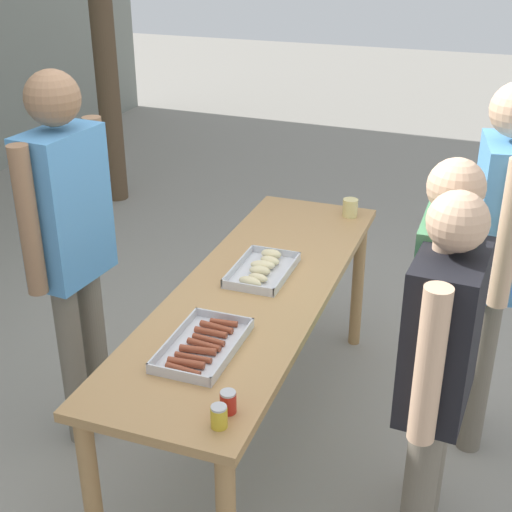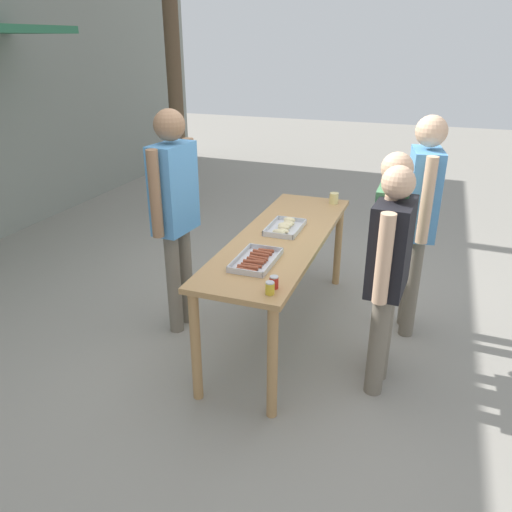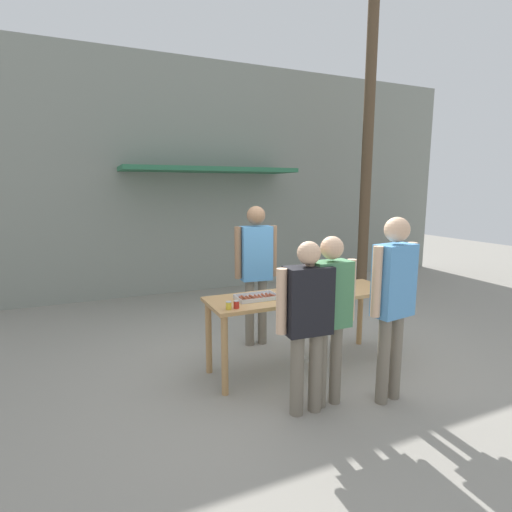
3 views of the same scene
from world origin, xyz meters
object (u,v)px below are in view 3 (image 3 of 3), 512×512
condiment_jar_ketchup (236,304)px  person_server_behind_table (256,262)px  beer_cup (383,285)px  person_customer_with_cup (393,293)px  person_customer_waiting_in_line (330,306)px  food_tray_sausages (256,298)px  food_tray_buns (311,290)px  condiment_jar_mustard (229,305)px  utility_pole (369,120)px  person_customer_holding_hotdog (308,314)px

condiment_jar_ketchup → person_server_behind_table: 1.27m
beer_cup → person_customer_with_cup: size_ratio=0.06×
beer_cup → person_server_behind_table: bearing=138.8°
person_server_behind_table → person_customer_waiting_in_line: (0.02, -1.66, -0.13)m
food_tray_sausages → food_tray_buns: 0.70m
person_server_behind_table → person_customer_with_cup: 1.93m
food_tray_sausages → food_tray_buns: (0.70, 0.00, 0.01)m
condiment_jar_mustard → utility_pole: bearing=35.0°
condiment_jar_ketchup → food_tray_sausages: bearing=36.4°
food_tray_sausages → person_server_behind_table: size_ratio=0.24×
food_tray_sausages → person_customer_waiting_in_line: (0.37, -0.85, 0.09)m
condiment_jar_ketchup → person_customer_waiting_in_line: bearing=-41.4°
beer_cup → person_customer_holding_hotdog: person_customer_holding_hotdog is taller
food_tray_buns → beer_cup: beer_cup is taller
condiment_jar_mustard → person_server_behind_table: bearing=54.2°
food_tray_buns → utility_pole: size_ratio=0.06×
person_customer_holding_hotdog → utility_pole: 5.16m
person_server_behind_table → person_customer_holding_hotdog: 1.72m
food_tray_sausages → condiment_jar_mustard: 0.47m
person_customer_with_cup → utility_pole: 4.71m
food_tray_sausages → condiment_jar_mustard: condiment_jar_mustard is taller
person_server_behind_table → utility_pole: utility_pole is taller
condiment_jar_ketchup → person_server_behind_table: size_ratio=0.04×
utility_pole → person_server_behind_table: bearing=-152.2°
person_customer_holding_hotdog → condiment_jar_mustard: bearing=-47.9°
person_customer_waiting_in_line → condiment_jar_mustard: bearing=-38.5°
food_tray_sausages → person_customer_holding_hotdog: person_customer_holding_hotdog is taller
condiment_jar_mustard → condiment_jar_ketchup: bearing=0.7°
utility_pole → person_customer_waiting_in_line: bearing=-132.5°
condiment_jar_ketchup → food_tray_buns: bearing=13.2°
beer_cup → person_server_behind_table: size_ratio=0.05×
person_server_behind_table → condiment_jar_mustard: bearing=-120.7°
person_server_behind_table → utility_pole: size_ratio=0.29×
person_server_behind_table → person_customer_with_cup: person_server_behind_table is taller
utility_pole → person_customer_holding_hotdog: bearing=-134.6°
condiment_jar_ketchup → person_server_behind_table: (0.68, 1.05, 0.20)m
food_tray_sausages → person_customer_holding_hotdog: (0.11, -0.89, 0.06)m
person_customer_holding_hotdog → person_customer_waiting_in_line: size_ratio=0.98×
person_server_behind_table → utility_pole: (2.98, 1.57, 2.19)m
condiment_jar_ketchup → beer_cup: size_ratio=0.81×
food_tray_sausages → person_customer_waiting_in_line: person_customer_waiting_in_line is taller
person_customer_with_cup → utility_pole: size_ratio=0.28×
condiment_jar_mustard → condiment_jar_ketchup: same height
condiment_jar_mustard → utility_pole: 5.16m
person_customer_with_cup → person_customer_waiting_in_line: bearing=-25.2°
condiment_jar_mustard → person_customer_with_cup: size_ratio=0.05×
person_customer_with_cup → food_tray_buns: bearing=-84.6°
condiment_jar_ketchup → utility_pole: 5.10m
person_customer_with_cup → condiment_jar_ketchup: bearing=-40.4°
beer_cup → person_server_behind_table: 1.59m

